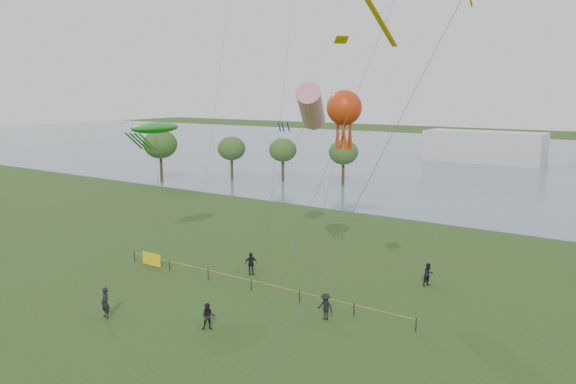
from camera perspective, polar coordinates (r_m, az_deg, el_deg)
The scene contains 12 objects.
lake at distance 118.04m, azimuth 25.45°, elevation 2.58°, with size 400.00×120.00×0.08m, color slate.
pavilion_left at distance 115.31m, azimuth 19.27°, elevation 4.34°, with size 22.00×8.00×6.00m, color silver.
trees at distance 85.10m, azimuth -4.89°, elevation 4.46°, with size 28.83×17.76×7.94m.
fence at distance 43.28m, azimuth -10.22°, elevation -7.57°, with size 24.07×0.07×1.05m.
spectator_a at distance 33.57m, azimuth -8.12°, elevation -12.41°, with size 0.77×0.60×1.59m, color black.
spectator_b at distance 34.65m, azimuth 3.82°, elevation -11.53°, with size 1.07×0.62×1.66m, color black.
spectator_c at distance 42.69m, azimuth -3.80°, elevation -7.25°, with size 1.00×0.42×1.71m, color black.
spectator_f at distance 36.54m, azimuth -18.07°, elevation -10.64°, with size 0.70×0.46×1.92m, color black.
spectator_g at distance 41.44m, azimuth 14.08°, elevation -8.13°, with size 0.80×0.63×1.66m, color black.
kite_windsock at distance 45.58m, azimuth 2.35°, elevation 8.63°, with size 4.33×10.04×14.38m.
kite_creature at distance 47.65m, azimuth -13.38°, elevation 6.34°, with size 2.99×4.84×11.14m.
kite_octopus at distance 39.29m, azimuth 5.73°, elevation 8.44°, with size 3.01×9.59×13.76m.
Camera 1 is at (17.66, -15.92, 13.65)m, focal length 35.00 mm.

